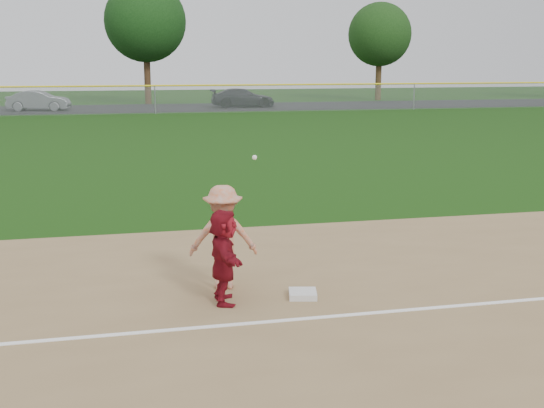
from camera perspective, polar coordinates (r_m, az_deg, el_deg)
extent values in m
plane|color=#143A0B|center=(11.05, 1.72, -8.19)|extent=(160.00, 160.00, 0.00)
cube|color=white|center=(10.32, 2.83, -9.55)|extent=(60.00, 0.10, 0.01)
cube|color=black|center=(56.24, -10.05, 7.91)|extent=(120.00, 10.00, 0.01)
cube|color=silver|center=(11.21, 2.59, -7.53)|extent=(0.53, 0.53, 0.10)
imported|color=maroon|center=(10.77, -4.06, -4.40)|extent=(0.52, 1.43, 1.52)
imported|color=slate|center=(55.42, -18.94, 8.18)|extent=(4.77, 2.26, 1.51)
imported|color=black|center=(56.39, -2.47, 8.86)|extent=(5.30, 2.37, 1.51)
imported|color=#ABABAE|center=(11.44, -4.11, -2.77)|extent=(1.21, 0.80, 1.76)
sphere|color=white|center=(10.73, -1.47, 3.92)|extent=(0.08, 0.08, 0.08)
plane|color=#999EA0|center=(50.19, -9.75, 8.59)|extent=(110.00, 0.00, 110.00)
cylinder|color=yellow|center=(50.15, -9.79, 9.73)|extent=(110.00, 0.12, 0.12)
cylinder|color=gray|center=(50.19, -9.75, 8.59)|extent=(0.08, 0.08, 2.00)
cylinder|color=gray|center=(54.98, 11.80, 8.79)|extent=(0.08, 0.08, 2.00)
cylinder|color=#3B2715|center=(61.63, -10.37, 10.14)|extent=(0.56, 0.56, 4.10)
sphere|color=black|center=(61.69, -10.55, 14.81)|extent=(7.00, 7.00, 7.00)
cylinder|color=#3E2C16|center=(67.51, 8.89, 10.14)|extent=(0.56, 0.56, 3.64)
sphere|color=#14350F|center=(67.53, 9.01, 13.84)|extent=(6.00, 6.00, 6.00)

